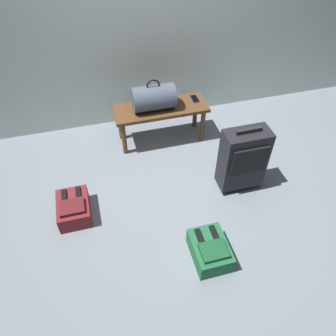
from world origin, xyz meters
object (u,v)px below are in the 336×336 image
at_px(bench, 161,112).
at_px(backpack_green, 210,250).
at_px(backpack_maroon, 74,208).
at_px(suitcase_upright_charcoal, 243,159).
at_px(cell_phone, 195,99).
at_px(duffel_bag_slate, 154,98).

xyz_separation_m(bench, backpack_green, (0.01, -1.57, -0.27)).
relative_size(backpack_green, backpack_maroon, 1.00).
bearing_deg(suitcase_upright_charcoal, cell_phone, 99.49).
bearing_deg(backpack_maroon, duffel_bag_slate, 41.74).
relative_size(bench, duffel_bag_slate, 2.27).
distance_m(bench, backpack_maroon, 1.36).
xyz_separation_m(bench, backpack_maroon, (-1.03, -0.85, -0.27)).
distance_m(suitcase_upright_charcoal, backpack_green, 0.91).
distance_m(bench, suitcase_upright_charcoal, 1.05).
relative_size(cell_phone, backpack_green, 0.38).
bearing_deg(backpack_green, suitcase_upright_charcoal, 50.98).
xyz_separation_m(cell_phone, backpack_maroon, (-1.42, -0.90, -0.34)).
bearing_deg(duffel_bag_slate, cell_phone, 6.56).
bearing_deg(backpack_green, bench, 90.34).
distance_m(duffel_bag_slate, backpack_green, 1.64).
xyz_separation_m(bench, duffel_bag_slate, (-0.07, 0.00, 0.20)).
distance_m(duffel_bag_slate, suitcase_upright_charcoal, 1.11).
bearing_deg(bench, backpack_maroon, -140.41).
relative_size(bench, backpack_maroon, 2.63).
bearing_deg(backpack_green, backpack_maroon, 145.32).
height_order(duffel_bag_slate, backpack_green, duffel_bag_slate).
bearing_deg(bench, suitcase_upright_charcoal, -58.26).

